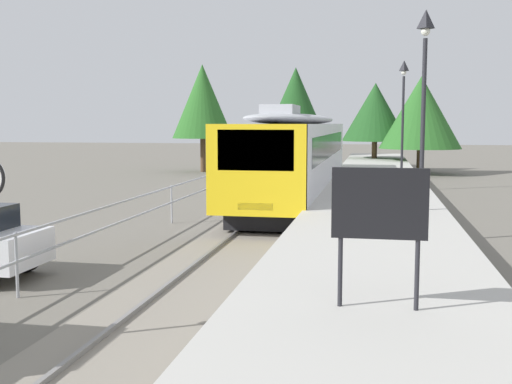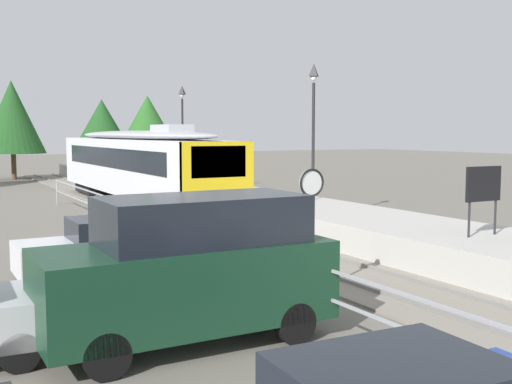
% 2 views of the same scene
% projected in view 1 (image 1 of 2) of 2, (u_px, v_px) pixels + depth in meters
% --- Properties ---
extents(ground_plane, '(160.00, 160.00, 0.00)m').
position_uv_depth(ground_plane, '(190.00, 219.00, 21.41)').
color(ground_plane, '#6B665B').
extents(track_rails, '(3.20, 60.00, 0.14)m').
position_uv_depth(track_rails, '(276.00, 220.00, 20.85)').
color(track_rails, gray).
rests_on(track_rails, ground).
extents(commuter_train, '(2.82, 18.07, 3.74)m').
position_uv_depth(commuter_train, '(296.00, 151.00, 25.81)').
color(commuter_train, silver).
rests_on(commuter_train, track_rails).
extents(station_platform, '(3.90, 60.00, 0.90)m').
position_uv_depth(station_platform, '(375.00, 211.00, 20.19)').
color(station_platform, '#B7B5AD').
rests_on(station_platform, ground).
extents(platform_lamp_mid_platform, '(0.34, 0.34, 5.35)m').
position_uv_depth(platform_lamp_mid_platform, '(424.00, 72.00, 16.64)').
color(platform_lamp_mid_platform, '#232328').
rests_on(platform_lamp_mid_platform, station_platform).
extents(platform_lamp_far_end, '(0.34, 0.34, 5.35)m').
position_uv_depth(platform_lamp_far_end, '(403.00, 95.00, 29.89)').
color(platform_lamp_far_end, '#232328').
rests_on(platform_lamp_far_end, station_platform).
extents(platform_notice_board, '(1.20, 0.08, 1.80)m').
position_uv_depth(platform_notice_board, '(380.00, 208.00, 7.86)').
color(platform_notice_board, '#232328').
rests_on(platform_notice_board, station_platform).
extents(carpark_fence, '(0.06, 36.06, 1.25)m').
position_uv_depth(carpark_fence, '(16.00, 250.00, 11.61)').
color(carpark_fence, '#9EA0A5').
rests_on(carpark_fence, ground).
extents(tree_behind_carpark, '(4.09, 4.09, 7.18)m').
position_uv_depth(tree_behind_carpark, '(203.00, 102.00, 41.78)').
color(tree_behind_carpark, brown).
rests_on(tree_behind_carpark, ground).
extents(tree_behind_station_far, '(4.47, 4.47, 5.99)m').
position_uv_depth(tree_behind_station_far, '(375.00, 112.00, 42.36)').
color(tree_behind_station_far, brown).
rests_on(tree_behind_station_far, ground).
extents(tree_distant_left, '(5.21, 5.21, 6.26)m').
position_uv_depth(tree_distant_left, '(421.00, 113.00, 39.89)').
color(tree_distant_left, brown).
rests_on(tree_distant_left, ground).
extents(tree_distant_centre, '(4.77, 4.77, 7.41)m').
position_uv_depth(tree_distant_centre, '(296.00, 104.00, 46.57)').
color(tree_distant_centre, brown).
rests_on(tree_distant_centre, ground).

